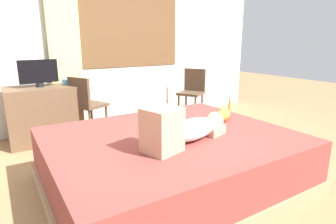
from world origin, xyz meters
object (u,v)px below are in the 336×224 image
object	(u,v)px
cat	(223,115)
tv_monitor	(39,73)
person_lying	(185,129)
bed	(170,160)
chair_by_desk	(86,103)
desk	(44,114)
chair_spare	(192,90)
cup	(65,82)

from	to	relation	value
cat	tv_monitor	bearing A→B (deg)	128.14
cat	person_lying	bearing A→B (deg)	-157.23
bed	cat	xyz separation A→B (m)	(0.68, 0.06, 0.32)
person_lying	chair_by_desk	xyz separation A→B (m)	(-0.28, 1.94, -0.11)
desk	chair_by_desk	distance (m)	0.56
chair_by_desk	chair_spare	world-z (taller)	same
person_lying	cup	size ratio (longest dim) A/B	11.63
chair_spare	person_lying	bearing A→B (deg)	-128.09
tv_monitor	cup	world-z (taller)	tv_monitor
chair_by_desk	chair_spare	distance (m)	1.84
person_lying	chair_spare	world-z (taller)	chair_spare
desk	cup	distance (m)	0.51
desk	chair_by_desk	bearing A→B (deg)	-23.06
person_lying	cat	size ratio (longest dim) A/B	2.78
person_lying	chair_spare	bearing A→B (deg)	51.91
desk	cup	world-z (taller)	cup
tv_monitor	chair_by_desk	size ratio (longest dim) A/B	0.56
person_lying	tv_monitor	xyz separation A→B (m)	(-0.79, 2.15, 0.30)
bed	desk	world-z (taller)	desk
person_lying	cat	bearing A→B (deg)	22.77
person_lying	tv_monitor	bearing A→B (deg)	110.26
bed	cup	bearing A→B (deg)	103.98
person_lying	cat	xyz separation A→B (m)	(0.67, 0.28, -0.05)
desk	tv_monitor	bearing A→B (deg)	180.00
cat	bed	bearing A→B (deg)	-175.16
tv_monitor	chair_spare	distance (m)	2.39
desk	cup	bearing A→B (deg)	-2.48
desk	tv_monitor	xyz separation A→B (m)	(-0.01, 0.00, 0.55)
chair_spare	chair_by_desk	bearing A→B (deg)	-178.50
person_lying	chair_spare	xyz separation A→B (m)	(1.56, 1.99, -0.11)
cat	chair_by_desk	distance (m)	1.91
chair_by_desk	chair_spare	size ratio (longest dim) A/B	1.00
person_lying	desk	distance (m)	2.30
bed	person_lying	world-z (taller)	person_lying
person_lying	tv_monitor	size ratio (longest dim) A/B	1.95
tv_monitor	chair_spare	world-z (taller)	tv_monitor
desk	chair_by_desk	xyz separation A→B (m)	(0.50, -0.21, 0.14)
cup	chair_by_desk	world-z (taller)	chair_by_desk
chair_by_desk	chair_spare	bearing A→B (deg)	1.50
cat	cup	xyz separation A→B (m)	(-1.16, 1.86, 0.21)
person_lying	cup	bearing A→B (deg)	102.68
cat	chair_spare	distance (m)	1.92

